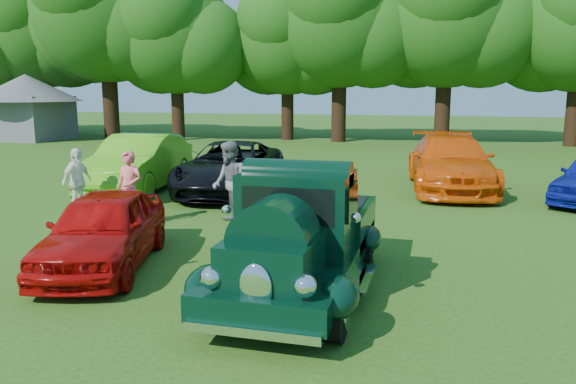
% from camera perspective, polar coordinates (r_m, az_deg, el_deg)
% --- Properties ---
extents(ground, '(120.00, 120.00, 0.00)m').
position_cam_1_polar(ground, '(8.59, 0.90, -9.97)').
color(ground, '#274911').
rests_on(ground, ground).
extents(hero_pickup, '(2.19, 4.70, 1.83)m').
position_cam_1_polar(hero_pickup, '(8.36, 1.34, -4.82)').
color(hero_pickup, black).
rests_on(hero_pickup, ground).
extents(red_convertible, '(2.52, 4.11, 1.31)m').
position_cam_1_polar(red_convertible, '(10.02, -18.21, -3.62)').
color(red_convertible, '#A90807').
rests_on(red_convertible, ground).
extents(back_car_lime, '(2.43, 5.26, 1.67)m').
position_cam_1_polar(back_car_lime, '(17.25, -14.89, 2.85)').
color(back_car_lime, '#49A516').
rests_on(back_car_lime, ground).
extents(back_car_black, '(3.09, 5.61, 1.49)m').
position_cam_1_polar(back_car_black, '(16.49, -5.84, 2.49)').
color(back_car_black, black).
rests_on(back_car_black, ground).
extents(back_car_orange, '(2.86, 5.83, 1.63)m').
position_cam_1_polar(back_car_orange, '(17.58, 16.17, 2.86)').
color(back_car_orange, '#D64A07').
rests_on(back_car_orange, ground).
extents(spectator_pink, '(0.62, 0.42, 1.67)m').
position_cam_1_polar(spectator_pink, '(12.86, -15.80, 0.35)').
color(spectator_pink, '#F7656B').
rests_on(spectator_pink, ground).
extents(spectator_grey, '(1.11, 1.15, 1.87)m').
position_cam_1_polar(spectator_grey, '(12.54, -5.95, 0.91)').
color(spectator_grey, slate).
rests_on(spectator_grey, ground).
extents(spectator_white, '(0.48, 0.97, 1.60)m').
position_cam_1_polar(spectator_white, '(14.49, -20.64, 1.02)').
color(spectator_white, white).
rests_on(spectator_white, ground).
extents(gazebo, '(6.40, 6.40, 3.90)m').
position_cam_1_polar(gazebo, '(37.48, -25.01, 8.51)').
color(gazebo, '#5B5B60').
rests_on(gazebo, ground).
extents(tree_line, '(62.88, 10.33, 12.43)m').
position_cam_1_polar(tree_line, '(32.09, 11.86, 17.32)').
color(tree_line, black).
rests_on(tree_line, ground).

